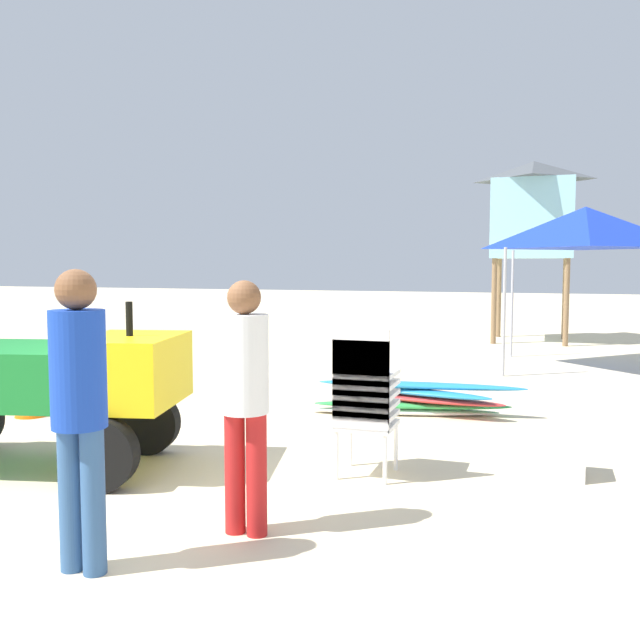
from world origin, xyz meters
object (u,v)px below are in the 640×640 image
(stacked_plastic_chairs, at_px, (364,392))
(lifeguard_near_left, at_px, (245,389))
(lifeguard_near_center, at_px, (79,399))
(lifeguard_tower, at_px, (533,210))
(cooler_box, at_px, (555,453))
(surfboard_pile, at_px, (413,399))
(utility_cart, at_px, (43,381))
(popup_canopy, at_px, (585,228))
(traffic_cone_near, at_px, (30,394))

(stacked_plastic_chairs, bearing_deg, lifeguard_near_left, -107.51)
(lifeguard_near_center, distance_m, lifeguard_tower, 13.88)
(lifeguard_near_center, relative_size, cooler_box, 3.77)
(lifeguard_near_center, height_order, cooler_box, lifeguard_near_center)
(surfboard_pile, relative_size, lifeguard_near_left, 1.50)
(utility_cart, xyz_separation_m, cooler_box, (4.33, 1.21, -0.58))
(stacked_plastic_chairs, xyz_separation_m, lifeguard_near_center, (-1.13, -2.25, 0.30))
(lifeguard_tower, bearing_deg, stacked_plastic_chairs, -95.36)
(stacked_plastic_chairs, relative_size, lifeguard_near_center, 0.72)
(popup_canopy, bearing_deg, traffic_cone_near, -136.63)
(stacked_plastic_chairs, distance_m, cooler_box, 1.74)
(utility_cart, height_order, stacked_plastic_chairs, utility_cart)
(lifeguard_tower, bearing_deg, lifeguard_near_center, -99.16)
(utility_cart, distance_m, stacked_plastic_chairs, 2.86)
(utility_cart, bearing_deg, stacked_plastic_chairs, 12.67)
(lifeguard_near_left, relative_size, traffic_cone_near, 3.22)
(utility_cart, relative_size, lifeguard_near_center, 1.53)
(popup_canopy, distance_m, cooler_box, 6.91)
(lifeguard_tower, bearing_deg, utility_cart, -107.88)
(surfboard_pile, xyz_separation_m, lifeguard_near_left, (-0.39, -4.00, 0.80))
(lifeguard_near_center, xyz_separation_m, popup_canopy, (3.15, 9.36, 1.40))
(lifeguard_near_center, relative_size, traffic_cone_near, 3.36)
(utility_cart, relative_size, lifeguard_tower, 0.65)
(popup_canopy, bearing_deg, cooler_box, -94.21)
(utility_cart, bearing_deg, lifeguard_near_center, -44.43)
(lifeguard_near_left, relative_size, cooler_box, 3.61)
(stacked_plastic_chairs, height_order, lifeguard_tower, lifeguard_tower)
(surfboard_pile, distance_m, lifeguard_near_left, 4.10)
(lifeguard_near_left, height_order, lifeguard_tower, lifeguard_tower)
(lifeguard_tower, xyz_separation_m, cooler_box, (0.49, -10.71, -2.88))
(lifeguard_near_center, height_order, popup_canopy, popup_canopy)
(popup_canopy, xyz_separation_m, cooler_box, (-0.48, -6.52, -2.24))
(stacked_plastic_chairs, height_order, lifeguard_near_center, lifeguard_near_center)
(stacked_plastic_chairs, height_order, cooler_box, stacked_plastic_chairs)
(stacked_plastic_chairs, xyz_separation_m, lifeguard_near_left, (-0.45, -1.42, 0.25))
(lifeguard_tower, distance_m, cooler_box, 11.11)
(utility_cart, height_order, popup_canopy, popup_canopy)
(surfboard_pile, relative_size, lifeguard_tower, 0.61)
(surfboard_pile, height_order, lifeguard_tower, lifeguard_tower)
(stacked_plastic_chairs, distance_m, traffic_cone_near, 4.55)
(utility_cart, bearing_deg, surfboard_pile, 49.66)
(utility_cart, distance_m, traffic_cone_near, 2.38)
(cooler_box, bearing_deg, surfboard_pile, 128.99)
(lifeguard_tower, distance_m, traffic_cone_near, 11.97)
(cooler_box, bearing_deg, lifeguard_tower, 92.61)
(traffic_cone_near, bearing_deg, surfboard_pile, 19.61)
(utility_cart, bearing_deg, popup_canopy, 58.11)
(utility_cart, height_order, cooler_box, utility_cart)
(stacked_plastic_chairs, relative_size, popup_canopy, 0.46)
(stacked_plastic_chairs, bearing_deg, lifeguard_tower, 84.64)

